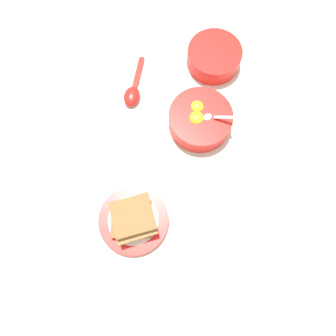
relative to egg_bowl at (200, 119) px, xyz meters
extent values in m
plane|color=beige|center=(0.07, -0.08, -0.03)|extent=(3.00, 3.00, 0.00)
cylinder|color=red|center=(0.00, 0.00, 0.00)|extent=(0.16, 0.16, 0.05)
cylinder|color=white|center=(0.00, 0.00, 0.01)|extent=(0.14, 0.14, 0.02)
ellipsoid|color=yellow|center=(0.00, -0.03, 0.02)|extent=(0.03, 0.03, 0.02)
ellipsoid|color=yellow|center=(0.01, 0.00, 0.02)|extent=(0.04, 0.04, 0.02)
cylinder|color=black|center=(-0.02, 0.00, 0.02)|extent=(0.03, 0.03, 0.00)
ellipsoid|color=silver|center=(-0.01, 0.01, 0.02)|extent=(0.03, 0.02, 0.01)
cube|color=silver|center=(-0.04, 0.04, 0.04)|extent=(0.04, 0.04, 0.03)
cylinder|color=red|center=(0.27, 0.15, -0.02)|extent=(0.17, 0.17, 0.02)
cylinder|color=white|center=(0.27, 0.15, -0.01)|extent=(0.12, 0.12, 0.00)
cube|color=brown|center=(0.27, 0.15, 0.00)|extent=(0.12, 0.12, 0.02)
cube|color=#9E7042|center=(0.27, 0.16, 0.02)|extent=(0.11, 0.11, 0.02)
cube|color=brown|center=(0.26, 0.15, 0.03)|extent=(0.11, 0.10, 0.02)
ellipsoid|color=red|center=(0.13, -0.15, -0.02)|extent=(0.07, 0.07, 0.03)
cube|color=red|center=(0.08, -0.21, -0.02)|extent=(0.08, 0.09, 0.01)
cylinder|color=red|center=(-0.13, -0.15, 0.00)|extent=(0.15, 0.15, 0.05)
cylinder|color=white|center=(-0.13, -0.15, 0.01)|extent=(0.12, 0.12, 0.02)
camera|label=1|loc=(0.24, 0.28, 0.78)|focal=35.00mm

